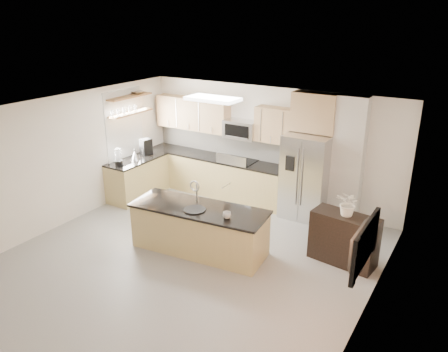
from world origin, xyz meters
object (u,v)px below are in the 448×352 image
Objects in this scene: flower_vase at (350,198)px; coffee_maker at (146,147)px; refrigerator at (306,177)px; credenza at (344,239)px; bowl at (137,92)px; island at (199,229)px; platter at (195,210)px; kettle at (135,155)px; range at (238,180)px; microwave at (241,129)px; television at (356,243)px; blender at (118,158)px; cup at (227,215)px.

coffee_maker is at bearing 171.72° from flower_vase.
coffee_maker is at bearing -170.08° from refrigerator.
credenza is 2.96× the size of coffee_maker.
bowl is at bearing 171.96° from flower_vase.
flower_vase is (2.35, 0.96, 0.79)m from island.
kettle is (-2.61, 1.36, 0.17)m from platter.
microwave is at bearing 90.00° from range.
refrigerator is 4.23m from bowl.
range is 4.78m from television.
platter is 3.70m from bowl.
television reaches higher than blender.
island is 2.85m from blender.
coffee_maker is 0.58× the size of flower_vase.
cup is at bearing -64.91° from microwave.
credenza is 2.88× the size of platter.
coffee_maker is at bearing 141.60° from island.
cup is 0.37× the size of coffee_maker.
bowl is (-3.91, -0.66, 1.49)m from refrigerator.
blender is at bearing 161.32° from platter.
microwave is 1.17× the size of flower_vase.
microwave reaches higher than kettle.
island is at bearing -150.34° from credenza.
range is 2.93× the size of blender.
bowl reaches higher than range.
kettle is 5.88m from television.
coffee_maker is 1.29m from bowl.
coffee_maker reaches higher than platter.
bowl reaches higher than platter.
coffee_maker is (-3.75, -0.66, 0.21)m from refrigerator.
cup is at bearing -148.11° from flower_vase.
blender is at bearing -88.75° from coffee_maker.
coffee_maker is (-5.01, 0.72, 0.65)m from credenza.
range is at bearing 17.34° from bowl.
credenza is at bearing -3.08° from kettle.
platter is at bearing -77.45° from microwave.
refrigerator is at bearing -1.60° from range.
blender reaches higher than cup.
microwave is 2.31× the size of bowl.
island is at bearing -16.12° from blender.
cup is 2.41m from television.
range is at bearing 29.86° from kettle.
bowl reaches higher than microwave.
island reaches higher than kettle.
bowl reaches higher than cup.
refrigerator is 12.68× the size of cup.
kettle is (0.05, 0.46, -0.05)m from blender.
microwave is at bearing 20.17° from bowl.
coffee_maker is (-3.32, 1.80, 0.20)m from cup.
kettle is at bearing -163.15° from refrigerator.
microwave reaches higher than refrigerator.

